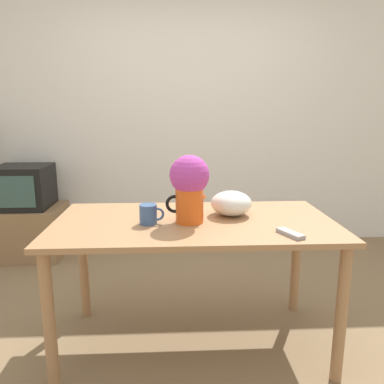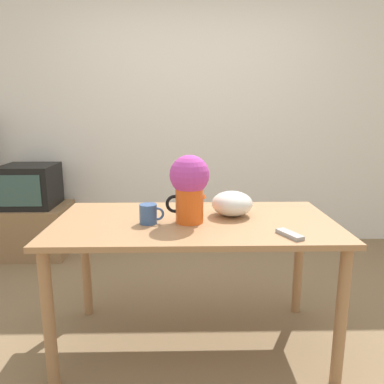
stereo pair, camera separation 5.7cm
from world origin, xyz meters
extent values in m
plane|color=#7F6647|center=(0.00, 0.00, 0.00)|extent=(12.00, 12.00, 0.00)
cube|color=silver|center=(0.00, 1.78, 1.30)|extent=(8.00, 0.05, 2.60)
cube|color=#A3754C|center=(-0.03, -0.08, 0.76)|extent=(1.57, 0.83, 0.03)
cylinder|color=#A3754C|center=(-0.75, -0.43, 0.37)|extent=(0.06, 0.06, 0.75)
cylinder|color=#A3754C|center=(0.69, -0.43, 0.37)|extent=(0.06, 0.06, 0.75)
cylinder|color=#A3754C|center=(-0.75, 0.28, 0.37)|extent=(0.06, 0.06, 0.75)
cylinder|color=#A3754C|center=(0.69, 0.28, 0.37)|extent=(0.06, 0.06, 0.75)
cylinder|color=#E05619|center=(-0.06, -0.11, 0.87)|extent=(0.15, 0.15, 0.19)
cone|color=#E05619|center=(0.01, -0.11, 0.94)|extent=(0.05, 0.05, 0.05)
torus|color=black|center=(-0.14, -0.11, 0.88)|extent=(0.10, 0.02, 0.10)
sphere|color=#3D7033|center=(-0.06, -0.11, 1.00)|extent=(0.16, 0.16, 0.16)
sphere|color=#B23D99|center=(-0.06, -0.11, 1.04)|extent=(0.22, 0.22, 0.22)
cylinder|color=#385689|center=(-0.28, -0.13, 0.83)|extent=(0.10, 0.10, 0.11)
torus|color=#385689|center=(-0.23, -0.13, 0.83)|extent=(0.07, 0.01, 0.07)
ellipsoid|color=silver|center=(0.19, 0.02, 0.85)|extent=(0.24, 0.24, 0.14)
cube|color=#999999|center=(0.43, -0.36, 0.79)|extent=(0.11, 0.17, 0.02)
cube|color=#8E6B47|center=(-1.55, 1.41, 0.24)|extent=(0.67, 0.54, 0.48)
cube|color=black|center=(-1.55, 1.41, 0.68)|extent=(0.48, 0.46, 0.40)
cube|color=#33514C|center=(-1.55, 1.18, 0.68)|extent=(0.38, 0.01, 0.28)
camera|label=1|loc=(-0.14, -2.10, 1.38)|focal=35.00mm
camera|label=2|loc=(-0.08, -2.10, 1.38)|focal=35.00mm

